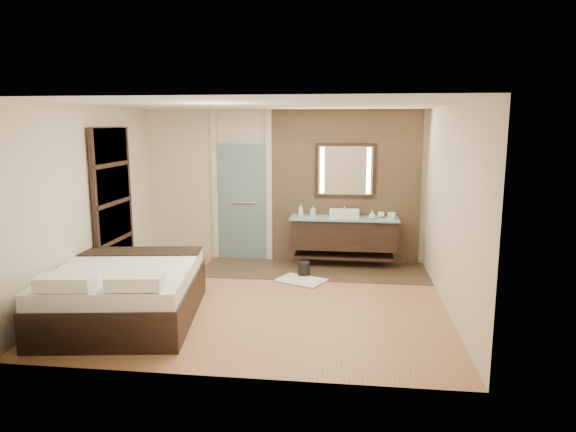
# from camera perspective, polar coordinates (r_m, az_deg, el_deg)

# --- Properties ---
(floor) EXTENTS (5.00, 5.00, 0.00)m
(floor) POSITION_cam_1_polar(r_m,az_deg,el_deg) (7.34, -2.81, -9.30)
(floor) COLOR #986A40
(floor) RESTS_ON ground
(tile_strip) EXTENTS (3.80, 1.30, 0.01)m
(tile_strip) POSITION_cam_1_polar(r_m,az_deg,el_deg) (8.78, 2.85, -5.97)
(tile_strip) COLOR #3B2D20
(tile_strip) RESTS_ON floor
(stone_wall) EXTENTS (2.60, 0.08, 2.70)m
(stone_wall) POSITION_cam_1_polar(r_m,az_deg,el_deg) (9.09, 6.36, 3.19)
(stone_wall) COLOR #A4805D
(stone_wall) RESTS_ON floor
(vanity) EXTENTS (1.85, 0.55, 0.88)m
(vanity) POSITION_cam_1_polar(r_m,az_deg,el_deg) (8.93, 6.24, -1.94)
(vanity) COLOR black
(vanity) RESTS_ON stone_wall
(mirror_unit) EXTENTS (1.06, 0.04, 0.96)m
(mirror_unit) POSITION_cam_1_polar(r_m,az_deg,el_deg) (9.01, 6.39, 5.05)
(mirror_unit) COLOR black
(mirror_unit) RESTS_ON stone_wall
(frosted_door) EXTENTS (1.10, 0.12, 2.70)m
(frosted_door) POSITION_cam_1_polar(r_m,az_deg,el_deg) (9.31, -5.13, 2.10)
(frosted_door) COLOR #A3CECE
(frosted_door) RESTS_ON floor
(shoji_partition) EXTENTS (0.06, 1.20, 2.40)m
(shoji_partition) POSITION_cam_1_polar(r_m,az_deg,el_deg) (8.34, -18.82, 1.11)
(shoji_partition) COLOR black
(shoji_partition) RESTS_ON floor
(bed) EXTENTS (2.01, 2.38, 0.83)m
(bed) POSITION_cam_1_polar(r_m,az_deg,el_deg) (6.87, -17.63, -8.11)
(bed) COLOR black
(bed) RESTS_ON floor
(bath_mat) EXTENTS (0.86, 0.76, 0.02)m
(bath_mat) POSITION_cam_1_polar(r_m,az_deg,el_deg) (8.15, 1.47, -7.15)
(bath_mat) COLOR silver
(bath_mat) RESTS_ON floor
(waste_bin) EXTENTS (0.20, 0.20, 0.24)m
(waste_bin) POSITION_cam_1_polar(r_m,az_deg,el_deg) (8.38, 1.77, -5.94)
(waste_bin) COLOR black
(waste_bin) RESTS_ON floor
(tissue_box) EXTENTS (0.14, 0.14, 0.10)m
(tissue_box) POSITION_cam_1_polar(r_m,az_deg,el_deg) (8.87, 11.42, 0.04)
(tissue_box) COLOR silver
(tissue_box) RESTS_ON vanity
(soap_bottle_a) EXTENTS (0.10, 0.10, 0.22)m
(soap_bottle_a) POSITION_cam_1_polar(r_m,az_deg,el_deg) (8.90, 1.44, 0.65)
(soap_bottle_a) COLOR white
(soap_bottle_a) RESTS_ON vanity
(soap_bottle_b) EXTENTS (0.10, 0.10, 0.18)m
(soap_bottle_b) POSITION_cam_1_polar(r_m,az_deg,el_deg) (8.99, 2.82, 0.61)
(soap_bottle_b) COLOR #B2B2B2
(soap_bottle_b) RESTS_ON vanity
(soap_bottle_c) EXTENTS (0.12, 0.12, 0.15)m
(soap_bottle_c) POSITION_cam_1_polar(r_m,az_deg,el_deg) (8.73, 9.34, 0.10)
(soap_bottle_c) COLOR #B9E9E5
(soap_bottle_c) RESTS_ON vanity
(cup) EXTENTS (0.12, 0.12, 0.09)m
(cup) POSITION_cam_1_polar(r_m,az_deg,el_deg) (8.97, 10.30, 0.16)
(cup) COLOR white
(cup) RESTS_ON vanity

